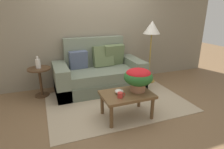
{
  "coord_description": "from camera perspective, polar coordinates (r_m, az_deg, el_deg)",
  "views": [
    {
      "loc": [
        -1.28,
        -3.13,
        1.73
      ],
      "look_at": [
        -0.07,
        0.04,
        0.55
      ],
      "focal_mm": 30.5,
      "sensor_mm": 36.0,
      "label": 1
    }
  ],
  "objects": [
    {
      "name": "snack_bowl",
      "position": [
        3.08,
        2.17,
        -5.09
      ],
      "size": [
        0.14,
        0.14,
        0.07
      ],
      "color": "silver",
      "rests_on": "coffee_table"
    },
    {
      "name": "couch",
      "position": [
        4.27,
        -3.9,
        0.12
      ],
      "size": [
        1.93,
        0.94,
        1.13
      ],
      "color": "#626B59",
      "rests_on": "ground"
    },
    {
      "name": "floor_lamp",
      "position": [
        4.58,
        11.82,
        12.56
      ],
      "size": [
        0.39,
        0.39,
        1.48
      ],
      "color": "olive",
      "rests_on": "ground"
    },
    {
      "name": "table_vase",
      "position": [
        4.06,
        -21.31,
        3.14
      ],
      "size": [
        0.1,
        0.1,
        0.24
      ],
      "color": "silver",
      "rests_on": "side_table"
    },
    {
      "name": "ground_plane",
      "position": [
        3.8,
        1.27,
        -7.97
      ],
      "size": [
        14.0,
        14.0,
        0.0
      ],
      "primitive_type": "plane",
      "color": "brown"
    },
    {
      "name": "wall_back",
      "position": [
        4.57,
        -4.58,
        13.71
      ],
      "size": [
        6.4,
        0.12,
        2.61
      ],
      "primitive_type": "cube",
      "color": "gray",
      "rests_on": "ground"
    },
    {
      "name": "side_table",
      "position": [
        4.13,
        -20.76,
        -0.7
      ],
      "size": [
        0.45,
        0.45,
        0.61
      ],
      "color": "#4C331E",
      "rests_on": "ground"
    },
    {
      "name": "potted_plant",
      "position": [
        3.14,
        7.89,
        -0.77
      ],
      "size": [
        0.48,
        0.48,
        0.39
      ],
      "color": "#A36B4C",
      "rests_on": "coffee_table"
    },
    {
      "name": "area_rug",
      "position": [
        3.76,
        1.51,
        -8.17
      ],
      "size": [
        2.62,
        1.78,
        0.01
      ],
      "primitive_type": "cube",
      "color": "tan",
      "rests_on": "ground"
    },
    {
      "name": "coffee_table",
      "position": [
        3.14,
        4.47,
        -6.73
      ],
      "size": [
        0.83,
        0.56,
        0.43
      ],
      "color": "brown",
      "rests_on": "ground"
    },
    {
      "name": "coffee_mug",
      "position": [
        2.95,
        2.52,
        -6.17
      ],
      "size": [
        0.12,
        0.08,
        0.09
      ],
      "color": "red",
      "rests_on": "coffee_table"
    }
  ]
}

